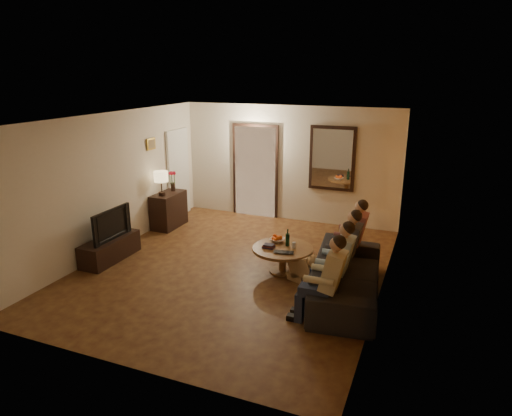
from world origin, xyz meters
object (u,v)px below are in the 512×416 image
at_px(person_a, 328,284).
at_px(wine_bottle, 288,237).
at_px(person_b, 338,267).
at_px(laptop, 283,253).
at_px(tv, 108,224).
at_px(person_d, 353,239).
at_px(person_c, 346,252).
at_px(sofa, 347,275).
at_px(bowl, 277,240).
at_px(tv_stand, 110,249).
at_px(dog, 302,266).
at_px(dresser, 169,210).
at_px(coffee_table, 283,260).
at_px(table_lamp, 161,183).

bearing_deg(person_a, wine_bottle, 125.58).
bearing_deg(person_b, laptop, 154.23).
bearing_deg(tv, person_d, -75.21).
distance_m(person_c, laptop, 1.01).
relative_size(sofa, bowl, 9.12).
relative_size(tv_stand, dog, 2.19).
distance_m(tv, person_c, 4.22).
height_order(sofa, person_d, person_d).
bearing_deg(sofa, person_b, 154.95).
distance_m(sofa, wine_bottle, 1.30).
bearing_deg(bowl, person_b, -37.56).
xyz_separation_m(dresser, person_c, (4.19, -1.48, 0.22)).
xyz_separation_m(person_c, coffee_table, (-1.09, 0.16, -0.38)).
bearing_deg(dog, coffee_table, 171.99).
height_order(sofa, person_b, person_b).
bearing_deg(dresser, person_a, -32.58).
height_order(sofa, dog, sofa).
xyz_separation_m(wine_bottle, laptop, (0.05, -0.38, -0.14)).
bearing_deg(wine_bottle, person_b, -39.47).
xyz_separation_m(dresser, bowl, (2.91, -1.10, 0.10)).
bearing_deg(person_d, dresser, 168.18).
bearing_deg(laptop, person_b, -34.61).
relative_size(tv, laptop, 2.97).
relative_size(tv_stand, person_d, 1.02).
relative_size(tv, coffee_table, 0.94).
distance_m(sofa, person_b, 0.41).
bearing_deg(bowl, dresser, 159.37).
xyz_separation_m(person_c, person_d, (0.00, 0.60, 0.00)).
bearing_deg(person_d, person_b, -90.00).
height_order(tv_stand, coffee_table, coffee_table).
xyz_separation_m(tv, coffee_table, (3.09, 0.67, -0.46)).
distance_m(tv_stand, bowl, 3.06).
relative_size(sofa, coffee_table, 2.28).
height_order(dresser, laptop, dresser).
bearing_deg(wine_bottle, table_lamp, 162.41).
bearing_deg(wine_bottle, sofa, -26.08).
xyz_separation_m(tv_stand, coffee_table, (3.09, 0.67, 0.02)).
bearing_deg(person_d, tv, -165.21).
distance_m(person_b, bowl, 1.61).
bearing_deg(tv, bowl, -73.09).
xyz_separation_m(sofa, person_a, (-0.10, -0.90, 0.25)).
xyz_separation_m(person_b, wine_bottle, (-1.04, 0.86, 0.01)).
height_order(sofa, wine_bottle, wine_bottle).
distance_m(dresser, wine_bottle, 3.38).
bearing_deg(person_a, dog, 121.14).
distance_m(bowl, wine_bottle, 0.29).
xyz_separation_m(person_b, person_d, (0.00, 1.20, 0.00)).
xyz_separation_m(dog, wine_bottle, (-0.38, 0.35, 0.32)).
relative_size(person_b, laptop, 3.65).
bearing_deg(person_c, person_a, -90.00).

